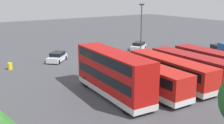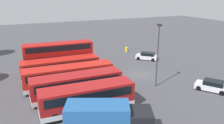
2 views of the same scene
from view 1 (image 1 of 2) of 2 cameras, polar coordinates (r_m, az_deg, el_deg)
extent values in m
plane|color=#47474C|center=(39.72, 0.30, -0.27)|extent=(140.00, 140.00, 0.00)
cube|color=#A51919|center=(36.69, 19.99, 0.27)|extent=(2.90, 10.12, 2.60)
cube|color=silver|center=(36.94, 19.86, -1.27)|extent=(2.94, 10.16, 0.55)
cube|color=black|center=(36.56, 20.07, 1.19)|extent=(2.93, 9.32, 0.90)
cube|color=black|center=(39.77, 14.39, 2.62)|extent=(2.25, 0.14, 1.10)
cylinder|color=black|center=(38.39, 14.60, -0.41)|extent=(0.34, 1.11, 1.10)
cylinder|color=black|center=(40.02, 16.83, 0.03)|extent=(0.34, 1.11, 1.10)
cube|color=#A51919|center=(33.75, 16.19, -0.60)|extent=(2.73, 10.94, 2.60)
cube|color=silver|center=(34.02, 16.07, -2.27)|extent=(2.77, 10.98, 0.55)
cube|color=black|center=(33.61, 16.26, 0.39)|extent=(2.78, 10.14, 0.90)
cube|color=black|center=(37.30, 9.93, 2.10)|extent=(2.25, 0.10, 1.10)
cylinder|color=black|center=(35.94, 10.04, -1.16)|extent=(0.32, 1.10, 1.10)
cylinder|color=black|center=(37.47, 12.57, -0.65)|extent=(0.32, 1.10, 1.10)
cylinder|color=black|center=(30.81, 20.33, -4.49)|extent=(0.32, 1.10, 1.10)
cube|color=red|center=(31.14, 12.14, -1.58)|extent=(3.06, 11.92, 2.60)
cube|color=silver|center=(31.43, 12.04, -3.38)|extent=(3.10, 11.96, 0.55)
cube|color=black|center=(30.98, 12.19, -0.52)|extent=(3.08, 11.12, 0.90)
cube|color=black|center=(35.37, 5.59, 1.58)|extent=(2.25, 0.16, 1.10)
cylinder|color=black|center=(34.03, 5.45, -1.88)|extent=(0.35, 1.11, 1.10)
cylinder|color=black|center=(35.38, 8.37, -1.34)|extent=(0.35, 1.11, 1.10)
cylinder|color=black|center=(27.74, 16.73, -6.26)|extent=(0.35, 1.11, 1.10)
cylinder|color=black|center=(29.38, 19.69, -5.34)|extent=(0.35, 1.11, 1.10)
cube|color=red|center=(28.40, 7.05, -2.91)|extent=(2.86, 11.33, 2.60)
cube|color=silver|center=(28.72, 6.98, -4.87)|extent=(2.90, 11.37, 0.55)
cube|color=black|center=(28.23, 7.08, -1.75)|extent=(2.90, 10.54, 0.90)
cube|color=black|center=(32.64, 0.79, 0.57)|extent=(2.25, 0.12, 1.10)
cylinder|color=black|center=(31.35, 0.48, -3.24)|extent=(0.33, 1.11, 1.10)
cylinder|color=black|center=(32.57, 3.81, -2.59)|extent=(0.33, 1.11, 1.10)
cylinder|color=black|center=(25.09, 11.13, -8.12)|extent=(0.33, 1.11, 1.10)
cylinder|color=black|center=(26.60, 14.69, -7.01)|extent=(0.33, 1.11, 1.10)
cube|color=#B71411|center=(26.43, 0.20, -2.30)|extent=(3.17, 10.99, 4.20)
cube|color=silver|center=(27.01, 0.19, -6.01)|extent=(3.21, 11.04, 0.55)
cube|color=black|center=(26.49, 0.19, -2.72)|extent=(3.18, 10.20, 0.90)
cube|color=black|center=(26.04, 0.20, 0.86)|extent=(3.18, 10.20, 0.90)
cube|color=black|center=(31.13, -4.97, -0.17)|extent=(2.25, 0.19, 1.10)
cylinder|color=black|center=(29.91, -5.64, -4.19)|extent=(0.36, 1.12, 1.10)
cylinder|color=black|center=(30.87, -1.86, -3.53)|extent=(0.36, 1.12, 1.10)
cylinder|color=black|center=(23.32, 2.94, -9.64)|extent=(0.36, 1.12, 1.10)
cylinder|color=black|center=(24.54, 7.37, -8.48)|extent=(0.36, 1.12, 1.10)
cube|color=black|center=(43.29, 22.00, 1.93)|extent=(3.10, 2.86, 2.20)
cylinder|color=black|center=(42.93, 20.59, 0.60)|extent=(0.67, 1.03, 1.00)
cube|color=silver|center=(41.39, -11.53, 0.79)|extent=(4.08, 4.08, 0.70)
cube|color=black|center=(41.43, -11.47, 1.70)|extent=(2.84, 2.84, 0.55)
cylinder|color=black|center=(39.90, -11.21, -0.01)|extent=(0.61, 0.61, 0.64)
cylinder|color=black|center=(40.52, -13.30, 0.10)|extent=(0.61, 0.61, 0.64)
cylinder|color=black|center=(42.40, -9.81, 0.90)|extent=(0.61, 0.61, 0.64)
cylinder|color=black|center=(42.98, -11.80, 0.99)|extent=(0.61, 0.61, 0.64)
cube|color=silver|center=(49.17, 5.60, 3.15)|extent=(4.33, 3.67, 0.70)
cube|color=black|center=(49.24, 5.69, 3.90)|extent=(2.90, 2.67, 0.55)
cylinder|color=black|center=(47.67, 5.99, 2.52)|extent=(0.66, 0.53, 0.64)
cylinder|color=black|center=(48.16, 4.18, 2.68)|extent=(0.66, 0.53, 0.64)
cylinder|color=black|center=(50.29, 6.95, 3.12)|extent=(0.66, 0.53, 0.64)
cylinder|color=black|center=(50.76, 5.22, 3.26)|extent=(0.66, 0.53, 0.64)
cylinder|color=#38383D|center=(41.55, 6.17, 6.09)|extent=(0.16, 0.16, 8.23)
cube|color=#262628|center=(41.16, 6.33, 11.97)|extent=(0.70, 0.30, 0.24)
cylinder|color=yellow|center=(38.85, -20.77, -0.84)|extent=(0.60, 0.60, 0.95)
camera|label=2|loc=(52.07, 41.85, 13.40)|focal=36.38mm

